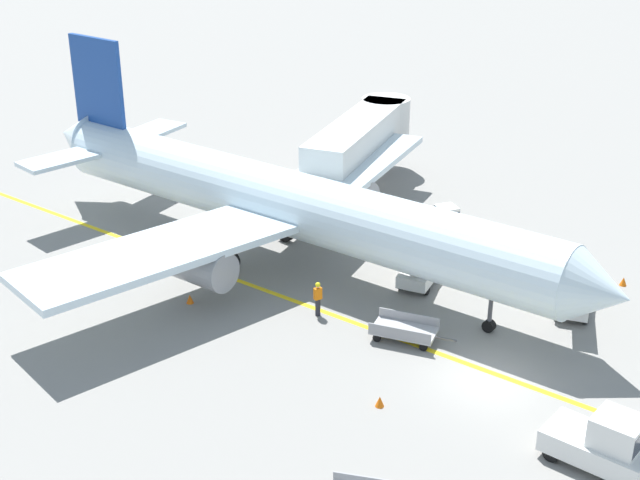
# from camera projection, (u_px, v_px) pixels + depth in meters

# --- Properties ---
(ground_plane) EXTENTS (300.00, 300.00, 0.00)m
(ground_plane) POSITION_uv_depth(u_px,v_px,m) (488.00, 381.00, 35.33)
(ground_plane) COLOR gray
(taxi_line_yellow) EXTENTS (27.60, 75.30, 0.01)m
(taxi_line_yellow) POSITION_uv_depth(u_px,v_px,m) (391.00, 336.00, 38.60)
(taxi_line_yellow) COLOR yellow
(taxi_line_yellow) RESTS_ON ground
(airliner) EXTENTS (27.50, 34.17, 10.10)m
(airliner) POSITION_uv_depth(u_px,v_px,m) (279.00, 201.00, 44.25)
(airliner) COLOR silver
(airliner) RESTS_ON ground
(jet_bridge) EXTENTS (11.87, 9.46, 4.85)m
(jet_bridge) POSITION_uv_depth(u_px,v_px,m) (364.00, 136.00, 53.98)
(jet_bridge) COLOR silver
(jet_bridge) RESTS_ON ground
(pushback_tug) EXTENTS (2.90, 4.01, 2.20)m
(pushback_tug) POSITION_uv_depth(u_px,v_px,m) (604.00, 443.00, 30.01)
(pushback_tug) COLOR silver
(pushback_tug) RESTS_ON ground
(baggage_tug_near_wing) EXTENTS (1.79, 2.62, 2.10)m
(baggage_tug_near_wing) POSITION_uv_depth(u_px,v_px,m) (443.00, 225.00, 47.79)
(baggage_tug_near_wing) COLOR silver
(baggage_tug_near_wing) RESTS_ON ground
(belt_loader_forward_hold) EXTENTS (4.89, 3.73, 2.59)m
(belt_loader_forward_hold) POSITION_uv_depth(u_px,v_px,m) (422.00, 268.00, 43.18)
(belt_loader_forward_hold) COLOR silver
(belt_loader_forward_hold) RESTS_ON ground
(belt_loader_aft_hold) EXTENTS (4.72, 4.06, 2.59)m
(belt_loader_aft_hold) POSITION_uv_depth(u_px,v_px,m) (575.00, 294.00, 40.61)
(belt_loader_aft_hold) COLOR silver
(belt_loader_aft_hold) RESTS_ON ground
(baggage_cart_loaded) EXTENTS (2.90, 3.53, 0.94)m
(baggage_cart_loaded) POSITION_uv_depth(u_px,v_px,m) (404.00, 330.00, 38.14)
(baggage_cart_loaded) COLOR #A5A5A8
(baggage_cart_loaded) RESTS_ON ground
(ground_crew_marshaller) EXTENTS (0.36, 0.24, 1.70)m
(ground_crew_marshaller) POSITION_uv_depth(u_px,v_px,m) (318.00, 298.00, 39.97)
(ground_crew_marshaller) COLOR #26262D
(ground_crew_marshaller) RESTS_ON ground
(safety_cone_nose_left) EXTENTS (0.36, 0.36, 0.44)m
(safety_cone_nose_left) POSITION_uv_depth(u_px,v_px,m) (190.00, 299.00, 41.35)
(safety_cone_nose_left) COLOR orange
(safety_cone_nose_left) RESTS_ON ground
(safety_cone_nose_right) EXTENTS (0.36, 0.36, 0.44)m
(safety_cone_nose_right) POSITION_uv_depth(u_px,v_px,m) (380.00, 401.00, 33.62)
(safety_cone_nose_right) COLOR orange
(safety_cone_nose_right) RESTS_ON ground
(safety_cone_wingtip_left) EXTENTS (0.36, 0.36, 0.44)m
(safety_cone_wingtip_left) POSITION_uv_depth(u_px,v_px,m) (623.00, 281.00, 43.04)
(safety_cone_wingtip_left) COLOR orange
(safety_cone_wingtip_left) RESTS_ON ground
(safety_cone_wingtip_right) EXTENTS (0.36, 0.36, 0.44)m
(safety_cone_wingtip_right) POSITION_uv_depth(u_px,v_px,m) (280.00, 217.00, 50.65)
(safety_cone_wingtip_right) COLOR orange
(safety_cone_wingtip_right) RESTS_ON ground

